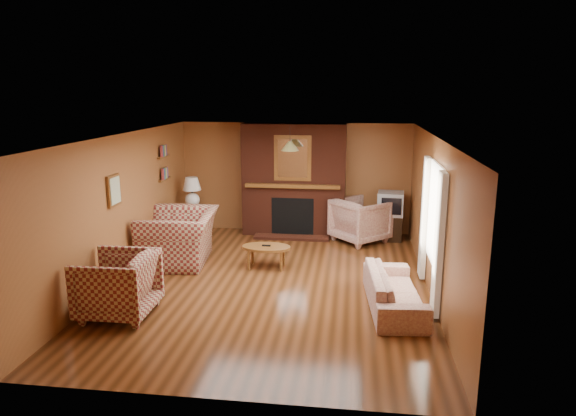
# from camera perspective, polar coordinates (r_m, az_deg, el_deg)

# --- Properties ---
(floor) EXTENTS (6.50, 6.50, 0.00)m
(floor) POSITION_cam_1_polar(r_m,az_deg,el_deg) (8.49, -1.74, -8.38)
(floor) COLOR #40210D
(floor) RESTS_ON ground
(ceiling) EXTENTS (6.50, 6.50, 0.00)m
(ceiling) POSITION_cam_1_polar(r_m,az_deg,el_deg) (7.93, -1.86, 7.97)
(ceiling) COLOR silver
(ceiling) RESTS_ON wall_back
(wall_back) EXTENTS (6.50, 0.00, 6.50)m
(wall_back) POSITION_cam_1_polar(r_m,az_deg,el_deg) (11.29, 0.82, 3.37)
(wall_back) COLOR #95582E
(wall_back) RESTS_ON floor
(wall_front) EXTENTS (6.50, 0.00, 6.50)m
(wall_front) POSITION_cam_1_polar(r_m,az_deg,el_deg) (5.09, -7.66, -9.04)
(wall_front) COLOR #95582E
(wall_front) RESTS_ON floor
(wall_left) EXTENTS (0.00, 6.50, 6.50)m
(wall_left) POSITION_cam_1_polar(r_m,az_deg,el_deg) (8.87, -17.96, 0.02)
(wall_left) COLOR #95582E
(wall_left) RESTS_ON floor
(wall_right) EXTENTS (0.00, 6.50, 6.50)m
(wall_right) POSITION_cam_1_polar(r_m,az_deg,el_deg) (8.13, 15.89, -1.00)
(wall_right) COLOR #95582E
(wall_right) RESTS_ON floor
(fireplace) EXTENTS (2.20, 0.82, 2.40)m
(fireplace) POSITION_cam_1_polar(r_m,az_deg,el_deg) (11.03, 0.66, 3.04)
(fireplace) COLOR #4C1D10
(fireplace) RESTS_ON floor
(window_right) EXTENTS (0.10, 1.85, 2.00)m
(window_right) POSITION_cam_1_polar(r_m,az_deg,el_deg) (7.95, 15.72, -1.85)
(window_right) COLOR beige
(window_right) RESTS_ON wall_right
(bookshelf) EXTENTS (0.09, 0.55, 0.71)m
(bookshelf) POSITION_cam_1_polar(r_m,az_deg,el_deg) (10.48, -13.47, 4.84)
(bookshelf) COLOR brown
(bookshelf) RESTS_ON wall_left
(botanical_print) EXTENTS (0.05, 0.40, 0.50)m
(botanical_print) POSITION_cam_1_polar(r_m,az_deg,el_deg) (8.52, -18.76, 1.86)
(botanical_print) COLOR brown
(botanical_print) RESTS_ON wall_left
(pendant_light) EXTENTS (0.36, 0.36, 0.48)m
(pendant_light) POSITION_cam_1_polar(r_m,az_deg,el_deg) (10.24, 0.22, 6.89)
(pendant_light) COLOR black
(pendant_light) RESTS_ON ceiling
(plaid_loveseat) EXTENTS (1.41, 1.58, 0.94)m
(plaid_loveseat) POSITION_cam_1_polar(r_m,az_deg,el_deg) (9.56, -11.99, -3.21)
(plaid_loveseat) COLOR maroon
(plaid_loveseat) RESTS_ON floor
(plaid_armchair) EXTENTS (1.01, 0.98, 0.90)m
(plaid_armchair) POSITION_cam_1_polar(r_m,az_deg,el_deg) (7.59, -18.43, -8.11)
(plaid_armchair) COLOR maroon
(plaid_armchair) RESTS_ON floor
(floral_sofa) EXTENTS (0.86, 1.88, 0.53)m
(floral_sofa) POSITION_cam_1_polar(r_m,az_deg,el_deg) (7.68, 11.72, -8.92)
(floral_sofa) COLOR beige
(floral_sofa) RESTS_ON floor
(floral_armchair) EXTENTS (1.38, 1.38, 0.90)m
(floral_armchair) POSITION_cam_1_polar(r_m,az_deg,el_deg) (10.74, 8.05, -1.36)
(floral_armchair) COLOR beige
(floral_armchair) RESTS_ON floor
(coffee_table) EXTENTS (0.86, 0.53, 0.42)m
(coffee_table) POSITION_cam_1_polar(r_m,az_deg,el_deg) (9.11, -2.42, -4.56)
(coffee_table) COLOR brown
(coffee_table) RESTS_ON floor
(side_table) EXTENTS (0.52, 0.52, 0.66)m
(side_table) POSITION_cam_1_polar(r_m,az_deg,el_deg) (11.14, -10.47, -1.55)
(side_table) COLOR brown
(side_table) RESTS_ON floor
(table_lamp) EXTENTS (0.39, 0.39, 0.64)m
(table_lamp) POSITION_cam_1_polar(r_m,az_deg,el_deg) (10.99, -10.62, 1.92)
(table_lamp) COLOR silver
(table_lamp) RESTS_ON side_table
(tv_stand) EXTENTS (0.51, 0.46, 0.54)m
(tv_stand) POSITION_cam_1_polar(r_m,az_deg,el_deg) (11.00, 11.20, -2.11)
(tv_stand) COLOR black
(tv_stand) RESTS_ON floor
(crt_tv) EXTENTS (0.57, 0.57, 0.48)m
(crt_tv) POSITION_cam_1_polar(r_m,az_deg,el_deg) (10.88, 11.32, 0.48)
(crt_tv) COLOR #9EA1A6
(crt_tv) RESTS_ON tv_stand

